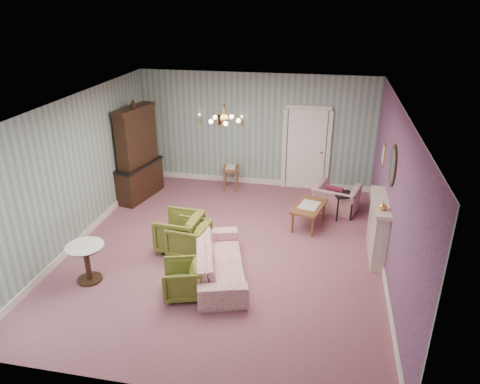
% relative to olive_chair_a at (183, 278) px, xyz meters
% --- Properties ---
extents(floor, '(7.00, 7.00, 0.00)m').
position_rel_olive_chair_a_xyz_m(floor, '(0.39, 1.54, -0.33)').
color(floor, '#925565').
rests_on(floor, ground).
extents(ceiling, '(7.00, 7.00, 0.00)m').
position_rel_olive_chair_a_xyz_m(ceiling, '(0.39, 1.54, 2.57)').
color(ceiling, white).
rests_on(ceiling, ground).
extents(wall_back, '(6.00, 0.00, 6.00)m').
position_rel_olive_chair_a_xyz_m(wall_back, '(0.39, 5.04, 1.12)').
color(wall_back, gray).
rests_on(wall_back, ground).
extents(wall_front, '(6.00, 0.00, 6.00)m').
position_rel_olive_chair_a_xyz_m(wall_front, '(0.39, -1.96, 1.12)').
color(wall_front, gray).
rests_on(wall_front, ground).
extents(wall_left, '(0.00, 7.00, 7.00)m').
position_rel_olive_chair_a_xyz_m(wall_left, '(-2.61, 1.54, 1.12)').
color(wall_left, gray).
rests_on(wall_left, ground).
extents(wall_right, '(0.00, 7.00, 7.00)m').
position_rel_olive_chair_a_xyz_m(wall_right, '(3.39, 1.54, 1.12)').
color(wall_right, gray).
rests_on(wall_right, ground).
extents(wall_right_floral, '(0.00, 7.00, 7.00)m').
position_rel_olive_chair_a_xyz_m(wall_right_floral, '(3.37, 1.54, 1.12)').
color(wall_right_floral, '#BA5D90').
rests_on(wall_right_floral, ground).
extents(door, '(1.12, 0.12, 2.16)m').
position_rel_olive_chair_a_xyz_m(door, '(1.69, 5.00, 0.75)').
color(door, white).
rests_on(door, floor).
extents(olive_chair_a, '(0.76, 0.78, 0.66)m').
position_rel_olive_chair_a_xyz_m(olive_chair_a, '(0.00, 0.00, 0.00)').
color(olive_chair_a, olive).
rests_on(olive_chair_a, floor).
extents(olive_chair_b, '(0.74, 0.78, 0.73)m').
position_rel_olive_chair_a_xyz_m(olive_chair_b, '(-0.29, 1.28, 0.04)').
color(olive_chair_b, olive).
rests_on(olive_chair_b, floor).
extents(olive_chair_c, '(0.81, 0.85, 0.82)m').
position_rel_olive_chair_a_xyz_m(olive_chair_c, '(-0.52, 1.42, 0.08)').
color(olive_chair_c, olive).
rests_on(olive_chair_c, floor).
extents(sofa_chintz, '(1.18, 2.17, 0.82)m').
position_rel_olive_chair_a_xyz_m(sofa_chintz, '(0.47, 0.67, 0.08)').
color(sofa_chintz, '#A54261').
rests_on(sofa_chintz, floor).
extents(wingback_chair, '(1.11, 0.88, 0.85)m').
position_rel_olive_chair_a_xyz_m(wingback_chair, '(2.49, 3.76, 0.09)').
color(wingback_chair, '#A54261').
rests_on(wingback_chair, floor).
extents(dresser, '(0.79, 1.51, 2.40)m').
position_rel_olive_chair_a_xyz_m(dresser, '(-2.26, 3.64, 0.87)').
color(dresser, black).
rests_on(dresser, floor).
extents(fireplace, '(0.30, 1.40, 1.16)m').
position_rel_olive_chair_a_xyz_m(fireplace, '(3.25, 1.94, 0.25)').
color(fireplace, beige).
rests_on(fireplace, floor).
extents(mantel_vase, '(0.15, 0.15, 0.15)m').
position_rel_olive_chair_a_xyz_m(mantel_vase, '(3.23, 1.54, 0.90)').
color(mantel_vase, gold).
rests_on(mantel_vase, fireplace).
extents(oval_mirror, '(0.04, 0.76, 0.84)m').
position_rel_olive_chair_a_xyz_m(oval_mirror, '(3.35, 1.94, 1.52)').
color(oval_mirror, white).
rests_on(oval_mirror, wall_right).
extents(framed_print, '(0.04, 0.34, 0.42)m').
position_rel_olive_chair_a_xyz_m(framed_print, '(3.36, 3.29, 1.27)').
color(framed_print, gold).
rests_on(framed_print, wall_right).
extents(coffee_table, '(0.78, 1.09, 0.50)m').
position_rel_olive_chair_a_xyz_m(coffee_table, '(1.91, 2.87, -0.08)').
color(coffee_table, brown).
rests_on(coffee_table, floor).
extents(side_table_black, '(0.50, 0.50, 0.60)m').
position_rel_olive_chair_a_xyz_m(side_table_black, '(2.63, 3.41, -0.03)').
color(side_table_black, black).
rests_on(side_table_black, floor).
extents(pedestal_table, '(0.71, 0.71, 0.71)m').
position_rel_olive_chair_a_xyz_m(pedestal_table, '(-1.76, 0.08, 0.03)').
color(pedestal_table, black).
rests_on(pedestal_table, floor).
extents(nesting_table, '(0.43, 0.53, 0.65)m').
position_rel_olive_chair_a_xyz_m(nesting_table, '(-0.16, 4.53, -0.01)').
color(nesting_table, brown).
rests_on(nesting_table, floor).
extents(gilt_mirror_back, '(0.28, 0.06, 0.36)m').
position_rel_olive_chair_a_xyz_m(gilt_mirror_back, '(-0.51, 5.00, 1.37)').
color(gilt_mirror_back, gold).
rests_on(gilt_mirror_back, wall_back).
extents(sconce_left, '(0.16, 0.12, 0.30)m').
position_rel_olive_chair_a_xyz_m(sconce_left, '(-1.06, 4.98, 1.37)').
color(sconce_left, gold).
rests_on(sconce_left, wall_back).
extents(sconce_right, '(0.16, 0.12, 0.30)m').
position_rel_olive_chair_a_xyz_m(sconce_right, '(0.04, 4.98, 1.37)').
color(sconce_right, gold).
rests_on(sconce_right, wall_back).
extents(chandelier, '(0.56, 0.56, 0.36)m').
position_rel_olive_chair_a_xyz_m(chandelier, '(0.39, 1.54, 2.30)').
color(chandelier, gold).
rests_on(chandelier, ceiling).
extents(burgundy_cushion, '(0.41, 0.28, 0.39)m').
position_rel_olive_chair_a_xyz_m(burgundy_cushion, '(2.44, 3.61, 0.15)').
color(burgundy_cushion, maroon).
rests_on(burgundy_cushion, wingback_chair).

